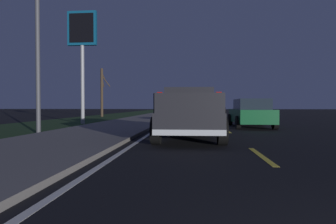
{
  "coord_description": "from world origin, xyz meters",
  "views": [
    {
      "loc": [
        -1.15,
        1.59,
        1.18
      ],
      "look_at": [
        10.2,
        2.61,
        0.92
      ],
      "focal_mm": 30.12,
      "sensor_mm": 36.0,
      "label": 1
    }
  ],
  "objects": [
    {
      "name": "ground",
      "position": [
        27.0,
        0.0,
        0.0
      ],
      "size": [
        144.0,
        144.0,
        0.0
      ],
      "primitive_type": "plane",
      "color": "black"
    },
    {
      "name": "sidewalk_shoulder",
      "position": [
        27.0,
        5.7,
        0.06
      ],
      "size": [
        108.0,
        4.0,
        0.12
      ],
      "primitive_type": "cube",
      "color": "slate",
      "rests_on": "ground"
    },
    {
      "name": "grass_verge",
      "position": [
        27.0,
        10.7,
        0.0
      ],
      "size": [
        108.0,
        6.0,
        0.01
      ],
      "primitive_type": "cube",
      "color": "#1E3819",
      "rests_on": "ground"
    },
    {
      "name": "lane_markings",
      "position": [
        29.2,
        2.55,
        0.0
      ],
      "size": [
        108.0,
        3.54,
        0.01
      ],
      "color": "yellow",
      "rests_on": "ground"
    },
    {
      "name": "pickup_truck",
      "position": [
        9.47,
        1.76,
        0.91
      ],
      "size": [
        5.45,
        2.34,
        1.87
      ],
      "color": "#232328",
      "rests_on": "ground"
    },
    {
      "name": "sedan_green",
      "position": [
        14.6,
        -1.54,
        0.78
      ],
      "size": [
        4.41,
        2.03,
        1.54
      ],
      "color": "#14592D",
      "rests_on": "ground"
    },
    {
      "name": "sedan_black",
      "position": [
        38.29,
        -1.68,
        0.78
      ],
      "size": [
        4.45,
        2.11,
        1.54
      ],
      "color": "black",
      "rests_on": "ground"
    },
    {
      "name": "gas_price_sign",
      "position": [
        16.57,
        8.76,
        5.49
      ],
      "size": [
        0.27,
        1.9,
        7.28
      ],
      "color": "#99999E",
      "rests_on": "ground"
    },
    {
      "name": "street_light_near",
      "position": [
        10.08,
        7.73,
        4.4
      ],
      "size": [
        0.36,
        1.97,
        7.21
      ],
      "color": "#4C4C51",
      "rests_on": "ground"
    },
    {
      "name": "bare_tree_far",
      "position": [
        28.5,
        11.4,
        2.72
      ],
      "size": [
        0.94,
        0.93,
        5.19
      ],
      "color": "#423323",
      "rests_on": "ground"
    }
  ]
}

